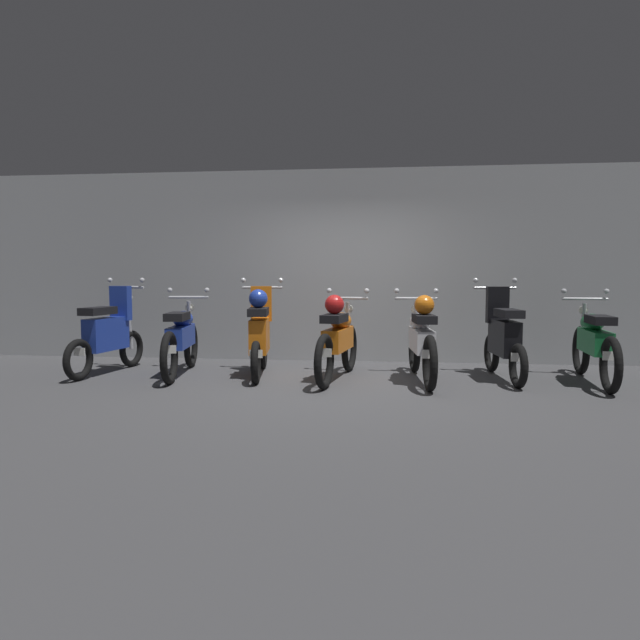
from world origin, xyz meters
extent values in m
plane|color=#424244|center=(0.00, 0.00, 0.00)|extent=(80.00, 80.00, 0.00)
cube|color=#9EA0A3|center=(0.00, 2.14, 1.47)|extent=(16.00, 0.30, 2.94)
torus|color=black|center=(-3.06, 1.09, 0.27)|extent=(0.17, 0.54, 0.53)
torus|color=black|center=(-3.22, -0.05, 0.27)|extent=(0.17, 0.54, 0.53)
cube|color=#1E389E|center=(-3.14, 0.52, 0.54)|extent=(0.32, 0.76, 0.44)
cube|color=#1E389E|center=(-3.09, 0.86, 0.94)|extent=(0.29, 0.16, 0.48)
cube|color=black|center=(-3.16, 0.36, 0.85)|extent=(0.31, 0.55, 0.10)
cylinder|color=#B7BABF|center=(-3.07, 0.99, 1.16)|extent=(0.56, 0.12, 0.04)
sphere|color=#B7BABF|center=(-3.33, 1.03, 1.26)|extent=(0.07, 0.07, 0.07)
sphere|color=#B7BABF|center=(-2.81, 0.96, 1.26)|extent=(0.07, 0.07, 0.07)
cylinder|color=#B7BABF|center=(-3.06, 1.04, 0.69)|extent=(0.08, 0.15, 0.85)
sphere|color=silver|center=(-3.06, 1.04, 1.01)|extent=(0.12, 0.12, 0.12)
cube|color=white|center=(-3.22, -0.03, 0.36)|extent=(0.16, 0.03, 0.10)
torus|color=black|center=(-2.18, 1.14, 0.33)|extent=(0.18, 0.66, 0.65)
torus|color=black|center=(-2.00, -0.15, 0.33)|extent=(0.18, 0.66, 0.65)
cube|color=#1E389E|center=(-2.09, 0.50, 0.52)|extent=(0.33, 0.85, 0.28)
ellipsoid|color=#1E389E|center=(-2.12, 0.65, 0.73)|extent=(0.32, 0.47, 0.22)
cube|color=black|center=(-2.07, 0.32, 0.80)|extent=(0.31, 0.55, 0.10)
cylinder|color=#B7BABF|center=(-2.17, 1.04, 1.02)|extent=(0.56, 0.11, 0.04)
sphere|color=#B7BABF|center=(-2.43, 1.00, 1.12)|extent=(0.07, 0.07, 0.07)
sphere|color=#B7BABF|center=(-1.91, 1.07, 1.12)|extent=(0.07, 0.07, 0.07)
cylinder|color=#B7BABF|center=(-2.18, 1.09, 0.65)|extent=(0.08, 0.17, 0.65)
sphere|color=silver|center=(-2.18, 1.09, 0.87)|extent=(0.12, 0.12, 0.12)
cube|color=white|center=(-2.01, -0.12, 0.43)|extent=(0.16, 0.03, 0.10)
torus|color=black|center=(-1.13, 1.14, 0.27)|extent=(0.16, 0.54, 0.53)
torus|color=black|center=(-0.97, 0.00, 0.27)|extent=(0.16, 0.54, 0.53)
cube|color=orange|center=(-1.05, 0.57, 0.54)|extent=(0.32, 0.76, 0.44)
cube|color=orange|center=(-1.09, 0.91, 0.94)|extent=(0.29, 0.16, 0.48)
cube|color=black|center=(-1.02, 0.41, 0.85)|extent=(0.31, 0.55, 0.10)
cylinder|color=#B7BABF|center=(-1.11, 1.05, 1.16)|extent=(0.56, 0.11, 0.04)
sphere|color=#B7BABF|center=(-1.37, 1.02, 1.26)|extent=(0.07, 0.07, 0.07)
sphere|color=#B7BABF|center=(-0.86, 1.09, 1.26)|extent=(0.07, 0.07, 0.07)
cylinder|color=#B7BABF|center=(-1.12, 1.10, 0.69)|extent=(0.08, 0.15, 0.85)
sphere|color=silver|center=(-1.12, 1.10, 1.01)|extent=(0.12, 0.12, 0.12)
cube|color=white|center=(-0.97, 0.03, 0.36)|extent=(0.16, 0.03, 0.10)
sphere|color=#1E389E|center=(-1.02, 0.41, 1.02)|extent=(0.24, 0.24, 0.24)
torus|color=black|center=(0.10, 1.06, 0.33)|extent=(0.19, 0.66, 0.65)
torus|color=black|center=(-0.10, -0.23, 0.33)|extent=(0.19, 0.66, 0.65)
cube|color=orange|center=(0.00, 0.42, 0.52)|extent=(0.35, 0.86, 0.28)
ellipsoid|color=orange|center=(0.03, 0.57, 0.73)|extent=(0.33, 0.48, 0.22)
cube|color=black|center=(-0.03, 0.24, 0.80)|extent=(0.32, 0.55, 0.10)
cylinder|color=#B7BABF|center=(0.09, 0.96, 1.02)|extent=(0.56, 0.13, 0.04)
sphere|color=#B7BABF|center=(-0.17, 1.00, 1.12)|extent=(0.07, 0.07, 0.07)
sphere|color=#B7BABF|center=(0.34, 0.91, 1.12)|extent=(0.07, 0.07, 0.07)
cylinder|color=#B7BABF|center=(0.10, 1.01, 0.65)|extent=(0.08, 0.17, 0.65)
sphere|color=silver|center=(0.10, 1.01, 0.87)|extent=(0.12, 0.12, 0.12)
cube|color=white|center=(-0.10, -0.20, 0.43)|extent=(0.16, 0.04, 0.10)
sphere|color=red|center=(-0.03, 0.24, 0.97)|extent=(0.24, 0.24, 0.24)
torus|color=black|center=(0.99, 1.08, 0.33)|extent=(0.14, 0.66, 0.65)
torus|color=black|center=(1.10, -0.21, 0.33)|extent=(0.14, 0.66, 0.65)
cube|color=silver|center=(1.05, 0.43, 0.52)|extent=(0.29, 0.85, 0.28)
ellipsoid|color=silver|center=(1.03, 0.59, 0.73)|extent=(0.30, 0.46, 0.22)
cube|color=black|center=(1.06, 0.25, 0.80)|extent=(0.28, 0.54, 0.10)
cylinder|color=#B7BABF|center=(1.00, 0.98, 1.02)|extent=(0.56, 0.08, 0.04)
sphere|color=#B7BABF|center=(0.74, 0.96, 1.12)|extent=(0.07, 0.07, 0.07)
sphere|color=#B7BABF|center=(1.26, 1.00, 1.12)|extent=(0.07, 0.07, 0.07)
cylinder|color=#B7BABF|center=(1.00, 1.03, 0.65)|extent=(0.07, 0.16, 0.65)
sphere|color=silver|center=(1.00, 1.03, 0.87)|extent=(0.12, 0.12, 0.12)
cube|color=white|center=(1.10, -0.19, 0.43)|extent=(0.16, 0.03, 0.10)
sphere|color=orange|center=(1.06, 0.25, 0.97)|extent=(0.24, 0.24, 0.24)
torus|color=black|center=(2.05, 1.23, 0.27)|extent=(0.13, 0.54, 0.53)
torus|color=black|center=(2.14, 0.08, 0.27)|extent=(0.13, 0.54, 0.53)
cube|color=black|center=(2.09, 0.66, 0.54)|extent=(0.28, 0.75, 0.44)
cube|color=black|center=(2.06, 1.00, 0.94)|extent=(0.29, 0.14, 0.48)
cube|color=black|center=(2.11, 0.50, 0.85)|extent=(0.28, 0.54, 0.10)
cylinder|color=#B7BABF|center=(2.05, 1.14, 1.16)|extent=(0.56, 0.08, 0.04)
sphere|color=#B7BABF|center=(1.79, 1.12, 1.26)|extent=(0.07, 0.07, 0.07)
sphere|color=#B7BABF|center=(2.31, 1.16, 1.26)|extent=(0.07, 0.07, 0.07)
cylinder|color=#B7BABF|center=(2.05, 1.18, 0.69)|extent=(0.07, 0.15, 0.85)
sphere|color=silver|center=(2.05, 1.18, 1.01)|extent=(0.12, 0.12, 0.12)
cube|color=white|center=(2.14, 0.11, 0.36)|extent=(0.16, 0.03, 0.10)
torus|color=black|center=(3.19, 1.17, 0.33)|extent=(0.14, 0.66, 0.65)
torus|color=black|center=(3.09, -0.13, 0.33)|extent=(0.14, 0.66, 0.65)
cube|color=#197238|center=(3.14, 0.52, 0.52)|extent=(0.29, 0.85, 0.28)
ellipsoid|color=#197238|center=(3.15, 0.67, 0.73)|extent=(0.30, 0.46, 0.22)
cube|color=black|center=(3.13, 0.34, 0.80)|extent=(0.28, 0.54, 0.10)
cylinder|color=#B7BABF|center=(3.19, 1.06, 1.02)|extent=(0.56, 0.08, 0.04)
sphere|color=#B7BABF|center=(2.93, 1.08, 1.12)|extent=(0.07, 0.07, 0.07)
sphere|color=#B7BABF|center=(3.44, 1.04, 1.12)|extent=(0.07, 0.07, 0.07)
cylinder|color=#B7BABF|center=(3.19, 1.12, 0.65)|extent=(0.07, 0.16, 0.65)
sphere|color=silver|center=(3.19, 1.12, 0.87)|extent=(0.12, 0.12, 0.12)
cube|color=white|center=(3.09, -0.10, 0.43)|extent=(0.16, 0.03, 0.10)
camera|label=1|loc=(0.59, -6.66, 1.31)|focal=31.71mm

